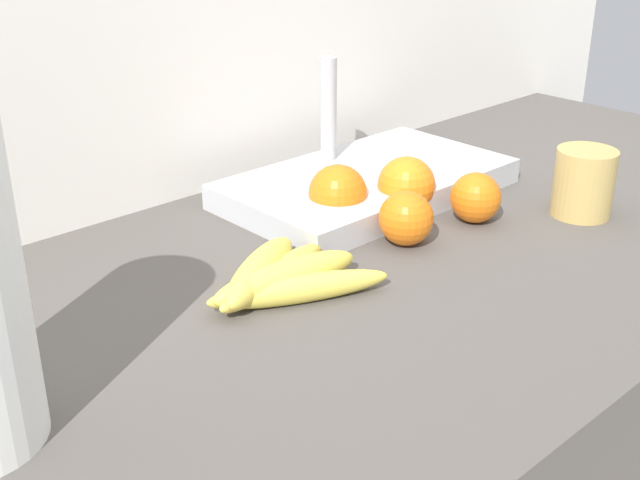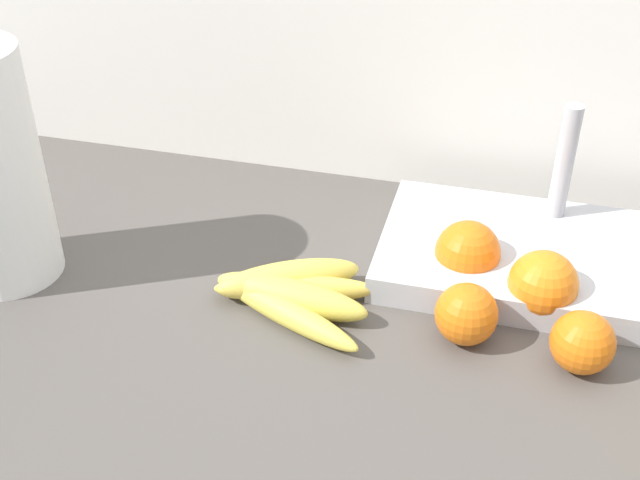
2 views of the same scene
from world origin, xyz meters
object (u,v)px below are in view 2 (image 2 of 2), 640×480
banana_bunch (290,292)px  orange_right (466,314)px  orange_back_left (468,253)px  orange_center (583,344)px  sink_basin (551,258)px  orange_back_right (543,284)px

banana_bunch → orange_right: bearing=-2.0°
orange_back_left → orange_center: 0.19m
orange_back_left → sink_basin: (0.10, 0.04, -0.02)m
banana_bunch → sink_basin: sink_basin is taller
orange_center → orange_right: bearing=172.0°
orange_right → orange_back_right: (0.08, 0.07, 0.01)m
banana_bunch → sink_basin: (0.30, 0.15, 0.00)m
orange_back_left → orange_right: orange_back_left is taller
orange_back_right → sink_basin: sink_basin is taller
orange_back_left → orange_right: size_ratio=1.13×
orange_back_right → orange_center: size_ratio=1.17×
banana_bunch → orange_center: (0.33, -0.02, 0.02)m
banana_bunch → sink_basin: 0.33m
orange_back_left → sink_basin: size_ratio=0.19×
orange_back_left → sink_basin: 0.11m
banana_bunch → orange_back_left: bearing=28.5°
orange_back_right → orange_center: (0.05, -0.09, -0.01)m
banana_bunch → orange_back_right: 0.29m
sink_basin → banana_bunch: bearing=-153.3°
orange_back_left → sink_basin: sink_basin is taller
banana_bunch → orange_center: size_ratio=2.95×
banana_bunch → sink_basin: size_ratio=0.48×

